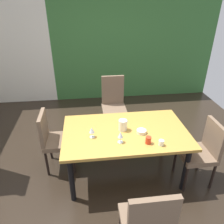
{
  "coord_description": "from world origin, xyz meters",
  "views": [
    {
      "loc": [
        -0.25,
        -2.54,
        2.38
      ],
      "look_at": [
        0.09,
        0.26,
        0.85
      ],
      "focal_mm": 35.0,
      "sensor_mm": 36.0,
      "label": 1
    }
  ],
  "objects_px": {
    "dining_table": "(125,136)",
    "chair_right_near": "(202,150)",
    "chair_head_far": "(113,102)",
    "chair_left_far": "(54,138)",
    "pitcher_rear": "(123,125)",
    "wine_glass_near_shelf": "(92,130)",
    "chair_head_near": "(147,224)",
    "wine_glass_center": "(120,135)",
    "cup_east": "(161,143)",
    "cup_west": "(148,140)",
    "serving_bowl_near_window": "(141,131)"
  },
  "relations": [
    {
      "from": "dining_table",
      "to": "chair_right_near",
      "type": "bearing_deg",
      "value": -14.69
    },
    {
      "from": "chair_head_far",
      "to": "chair_left_far",
      "type": "height_order",
      "value": "chair_head_far"
    },
    {
      "from": "pitcher_rear",
      "to": "dining_table",
      "type": "bearing_deg",
      "value": -44.5
    },
    {
      "from": "dining_table",
      "to": "wine_glass_near_shelf",
      "type": "height_order",
      "value": "wine_glass_near_shelf"
    },
    {
      "from": "chair_left_far",
      "to": "chair_head_near",
      "type": "bearing_deg",
      "value": 33.23
    },
    {
      "from": "wine_glass_center",
      "to": "pitcher_rear",
      "type": "relative_size",
      "value": 0.99
    },
    {
      "from": "cup_east",
      "to": "chair_right_near",
      "type": "bearing_deg",
      "value": 9.04
    },
    {
      "from": "dining_table",
      "to": "chair_left_far",
      "type": "relative_size",
      "value": 1.81
    },
    {
      "from": "chair_head_near",
      "to": "wine_glass_center",
      "type": "distance_m",
      "value": 1.05
    },
    {
      "from": "chair_right_near",
      "to": "cup_west",
      "type": "relative_size",
      "value": 10.16
    },
    {
      "from": "wine_glass_near_shelf",
      "to": "cup_west",
      "type": "relative_size",
      "value": 1.55
    },
    {
      "from": "chair_right_near",
      "to": "pitcher_rear",
      "type": "bearing_deg",
      "value": 74.12
    },
    {
      "from": "chair_head_far",
      "to": "cup_east",
      "type": "bearing_deg",
      "value": 103.2
    },
    {
      "from": "cup_west",
      "to": "dining_table",
      "type": "bearing_deg",
      "value": 126.6
    },
    {
      "from": "serving_bowl_near_window",
      "to": "cup_east",
      "type": "distance_m",
      "value": 0.34
    },
    {
      "from": "chair_head_far",
      "to": "cup_west",
      "type": "bearing_deg",
      "value": 98.47
    },
    {
      "from": "chair_head_near",
      "to": "chair_head_far",
      "type": "bearing_deg",
      "value": 89.6
    },
    {
      "from": "chair_head_near",
      "to": "pitcher_rear",
      "type": "xyz_separation_m",
      "value": [
        -0.01,
        1.28,
        0.26
      ]
    },
    {
      "from": "chair_left_far",
      "to": "serving_bowl_near_window",
      "type": "height_order",
      "value": "chair_left_far"
    },
    {
      "from": "chair_head_far",
      "to": "dining_table",
      "type": "bearing_deg",
      "value": 90.13
    },
    {
      "from": "wine_glass_center",
      "to": "serving_bowl_near_window",
      "type": "height_order",
      "value": "wine_glass_center"
    },
    {
      "from": "wine_glass_center",
      "to": "chair_head_far",
      "type": "bearing_deg",
      "value": 85.9
    },
    {
      "from": "chair_right_near",
      "to": "cup_east",
      "type": "height_order",
      "value": "chair_right_near"
    },
    {
      "from": "chair_head_near",
      "to": "wine_glass_near_shelf",
      "type": "height_order",
      "value": "chair_head_near"
    },
    {
      "from": "chair_left_far",
      "to": "cup_west",
      "type": "relative_size",
      "value": 10.07
    },
    {
      "from": "serving_bowl_near_window",
      "to": "cup_east",
      "type": "xyz_separation_m",
      "value": [
        0.17,
        -0.29,
        0.01
      ]
    },
    {
      "from": "chair_left_far",
      "to": "pitcher_rear",
      "type": "height_order",
      "value": "chair_left_far"
    },
    {
      "from": "chair_head_far",
      "to": "chair_head_near",
      "type": "distance_m",
      "value": 2.5
    },
    {
      "from": "chair_head_far",
      "to": "chair_right_near",
      "type": "distance_m",
      "value": 1.83
    },
    {
      "from": "dining_table",
      "to": "chair_head_near",
      "type": "distance_m",
      "value": 1.25
    },
    {
      "from": "chair_head_near",
      "to": "pitcher_rear",
      "type": "height_order",
      "value": "chair_head_near"
    },
    {
      "from": "wine_glass_near_shelf",
      "to": "chair_head_near",
      "type": "bearing_deg",
      "value": -69.35
    },
    {
      "from": "dining_table",
      "to": "serving_bowl_near_window",
      "type": "relative_size",
      "value": 12.89
    },
    {
      "from": "chair_head_far",
      "to": "chair_head_near",
      "type": "xyz_separation_m",
      "value": [
        -0.02,
        -2.5,
        -0.01
      ]
    },
    {
      "from": "chair_left_far",
      "to": "cup_west",
      "type": "xyz_separation_m",
      "value": [
        1.24,
        -0.57,
        0.26
      ]
    },
    {
      "from": "chair_head_far",
      "to": "serving_bowl_near_window",
      "type": "height_order",
      "value": "chair_head_far"
    },
    {
      "from": "chair_head_far",
      "to": "wine_glass_center",
      "type": "relative_size",
      "value": 7.05
    },
    {
      "from": "dining_table",
      "to": "pitcher_rear",
      "type": "xyz_separation_m",
      "value": [
        -0.03,
        0.03,
        0.16
      ]
    },
    {
      "from": "chair_left_far",
      "to": "wine_glass_near_shelf",
      "type": "height_order",
      "value": "chair_left_far"
    },
    {
      "from": "chair_left_far",
      "to": "cup_east",
      "type": "height_order",
      "value": "chair_left_far"
    },
    {
      "from": "chair_right_near",
      "to": "chair_head_near",
      "type": "bearing_deg",
      "value": 133.58
    },
    {
      "from": "cup_west",
      "to": "wine_glass_center",
      "type": "bearing_deg",
      "value": 169.17
    },
    {
      "from": "dining_table",
      "to": "serving_bowl_near_window",
      "type": "bearing_deg",
      "value": -20.3
    },
    {
      "from": "chair_head_near",
      "to": "chair_left_far",
      "type": "distance_m",
      "value": 1.81
    },
    {
      "from": "dining_table",
      "to": "cup_east",
      "type": "relative_size",
      "value": 23.61
    },
    {
      "from": "cup_east",
      "to": "serving_bowl_near_window",
      "type": "bearing_deg",
      "value": 120.89
    },
    {
      "from": "wine_glass_near_shelf",
      "to": "pitcher_rear",
      "type": "relative_size",
      "value": 0.94
    },
    {
      "from": "cup_west",
      "to": "chair_right_near",
      "type": "bearing_deg",
      "value": 3.18
    },
    {
      "from": "chair_head_far",
      "to": "chair_head_near",
      "type": "bearing_deg",
      "value": 89.6
    },
    {
      "from": "chair_head_far",
      "to": "pitcher_rear",
      "type": "relative_size",
      "value": 6.95
    }
  ]
}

